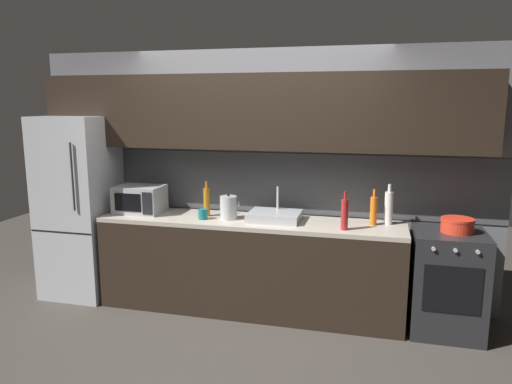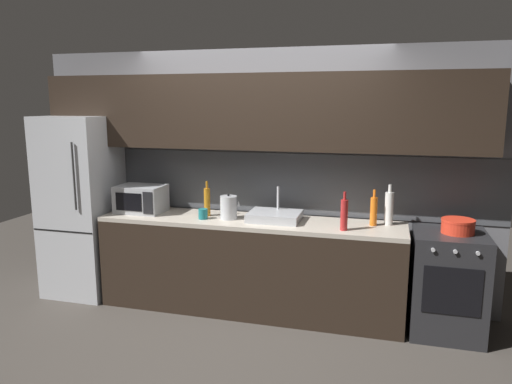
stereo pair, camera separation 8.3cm
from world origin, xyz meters
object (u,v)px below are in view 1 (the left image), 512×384
at_px(microwave, 140,199).
at_px(kettle, 229,207).
at_px(wine_bottle_amber, 207,202).
at_px(mug_teal, 203,214).
at_px(wine_bottle_red, 345,214).
at_px(wine_bottle_white, 389,207).
at_px(cooking_pot, 457,225).
at_px(refrigerator, 80,207).
at_px(wine_bottle_orange, 374,210).
at_px(oven_range, 447,282).

bearing_deg(microwave, kettle, -2.47).
height_order(wine_bottle_amber, mug_teal, wine_bottle_amber).
distance_m(microwave, wine_bottle_red, 2.04).
relative_size(microwave, wine_bottle_white, 1.25).
bearing_deg(cooking_pot, mug_teal, -177.63).
relative_size(microwave, wine_bottle_amber, 1.35).
bearing_deg(wine_bottle_amber, wine_bottle_white, 3.58).
distance_m(refrigerator, microwave, 0.69).
bearing_deg(wine_bottle_orange, microwave, -178.33).
bearing_deg(refrigerator, kettle, -0.78).
distance_m(wine_bottle_white, wine_bottle_red, 0.48).
bearing_deg(cooking_pot, wine_bottle_orange, 173.07).
relative_size(oven_range, wine_bottle_orange, 2.76).
bearing_deg(cooking_pot, wine_bottle_red, -170.70).
relative_size(wine_bottle_amber, cooking_pot, 1.25).
relative_size(oven_range, kettle, 3.70).
relative_size(refrigerator, mug_teal, 19.13).
xyz_separation_m(refrigerator, mug_teal, (1.39, -0.09, 0.02)).
relative_size(refrigerator, kettle, 7.62).
height_order(wine_bottle_white, wine_bottle_red, wine_bottle_white).
distance_m(refrigerator, wine_bottle_orange, 2.96).
height_order(kettle, wine_bottle_white, wine_bottle_white).
height_order(wine_bottle_red, cooking_pot, wine_bottle_red).
xyz_separation_m(wine_bottle_amber, cooking_pot, (2.27, -0.04, -0.08)).
height_order(oven_range, kettle, kettle).
distance_m(wine_bottle_white, wine_bottle_orange, 0.15).
bearing_deg(kettle, cooking_pot, 0.63).
distance_m(refrigerator, wine_bottle_amber, 1.39).
bearing_deg(refrigerator, wine_bottle_white, 2.72).
bearing_deg(refrigerator, wine_bottle_amber, 1.66).
height_order(wine_bottle_white, wine_bottle_orange, wine_bottle_white).
height_order(refrigerator, wine_bottle_red, refrigerator).
distance_m(microwave, wine_bottle_white, 2.41).
height_order(refrigerator, mug_teal, refrigerator).
distance_m(oven_range, mug_teal, 2.27).
bearing_deg(kettle, wine_bottle_red, -6.86).
xyz_separation_m(microwave, wine_bottle_amber, (0.70, 0.02, 0.01)).
xyz_separation_m(wine_bottle_white, wine_bottle_amber, (-1.70, -0.11, -0.01)).
xyz_separation_m(oven_range, cooking_pot, (0.05, 0.00, 0.51)).
bearing_deg(cooking_pot, wine_bottle_white, 165.46).
xyz_separation_m(microwave, kettle, (0.94, -0.04, -0.02)).
bearing_deg(wine_bottle_orange, refrigerator, -178.36).
distance_m(microwave, wine_bottle_orange, 2.27).
relative_size(microwave, kettle, 1.89).
bearing_deg(wine_bottle_orange, wine_bottle_amber, -178.37).
relative_size(oven_range, cooking_pot, 3.30).
bearing_deg(wine_bottle_amber, microwave, -178.23).
xyz_separation_m(wine_bottle_orange, wine_bottle_amber, (-1.57, -0.04, 0.01)).
bearing_deg(wine_bottle_white, cooking_pot, -14.54).
bearing_deg(kettle, oven_range, 0.60).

